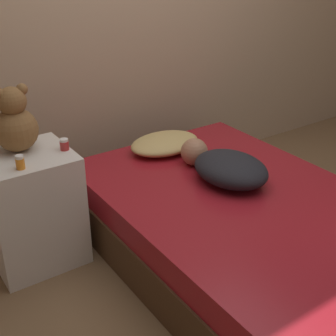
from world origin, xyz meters
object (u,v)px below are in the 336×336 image
at_px(teddy_bear, 15,123).
at_px(bottle_orange, 20,162).
at_px(bottle_red, 64,144).
at_px(person_lying, 226,166).
at_px(pillow, 165,143).

relative_size(teddy_bear, bottle_orange, 4.96).
bearing_deg(bottle_red, person_lying, -26.17).
xyz_separation_m(pillow, bottle_red, (-0.76, -0.14, 0.23)).
bearing_deg(teddy_bear, bottle_orange, -106.34).
distance_m(teddy_bear, bottle_orange, 0.27).
height_order(pillow, bottle_orange, bottle_orange).
bearing_deg(teddy_bear, person_lying, -27.68).
height_order(person_lying, bottle_orange, bottle_orange).
height_order(pillow, teddy_bear, teddy_bear).
relative_size(pillow, bottle_orange, 6.68).
bearing_deg(person_lying, bottle_orange, 158.34).
distance_m(teddy_bear, bottle_red, 0.28).
bearing_deg(bottle_red, teddy_bear, 146.78).
distance_m(pillow, teddy_bear, 1.04).
xyz_separation_m(pillow, bottle_orange, (-1.04, -0.24, 0.24)).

